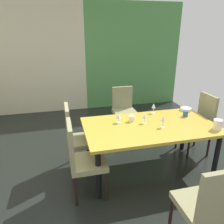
{
  "coord_description": "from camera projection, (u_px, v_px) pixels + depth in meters",
  "views": [
    {
      "loc": [
        -0.43,
        -2.75,
        2.03
      ],
      "look_at": [
        0.31,
        0.25,
        0.85
      ],
      "focal_mm": 35.0,
      "sensor_mm": 36.0,
      "label": 1
    }
  ],
  "objects": [
    {
      "name": "wine_glass_east",
      "position": [
        163.0,
        119.0,
        3.0
      ],
      "size": [
        0.06,
        0.06,
        0.17
      ],
      "color": "silver",
      "rests_on": "dining_table"
    },
    {
      "name": "chair_left_far",
      "position": [
        77.0,
        135.0,
        3.22
      ],
      "size": [
        0.45,
        0.44,
        1.02
      ],
      "rotation": [
        0.0,
        0.0,
        -1.57
      ],
      "color": "gray",
      "rests_on": "ground_plane"
    },
    {
      "name": "dining_table",
      "position": [
        150.0,
        130.0,
        3.14
      ],
      "size": [
        1.88,
        1.05,
        0.75
      ],
      "color": "gold",
      "rests_on": "ground_plane"
    },
    {
      "name": "chair_right_far",
      "position": [
        199.0,
        122.0,
        3.68
      ],
      "size": [
        0.44,
        0.44,
        1.03
      ],
      "rotation": [
        0.0,
        0.0,
        1.57
      ],
      "color": "gray",
      "rests_on": "ground_plane"
    },
    {
      "name": "serving_bowl_south",
      "position": [
        186.0,
        109.0,
        3.67
      ],
      "size": [
        0.19,
        0.19,
        0.05
      ],
      "primitive_type": "cylinder",
      "color": "beige",
      "rests_on": "dining_table"
    },
    {
      "name": "pitcher_corner",
      "position": [
        218.0,
        124.0,
        2.96
      ],
      "size": [
        0.13,
        0.12,
        0.14
      ],
      "color": "white",
      "rests_on": "dining_table"
    },
    {
      "name": "garden_window_panel",
      "position": [
        133.0,
        57.0,
        5.82
      ],
      "size": [
        2.57,
        0.1,
        2.68
      ],
      "primitive_type": "cube",
      "color": "#4B8646",
      "rests_on": "ground_plane"
    },
    {
      "name": "back_panel_interior",
      "position": [
        20.0,
        60.0,
        5.18
      ],
      "size": [
        3.1,
        0.1,
        2.68
      ],
      "primitive_type": "cube",
      "color": "beige",
      "rests_on": "ground_plane"
    },
    {
      "name": "ground_plane",
      "position": [
        96.0,
        172.0,
        3.32
      ],
      "size": [
        5.67,
        5.9,
        0.02
      ],
      "primitive_type": "cube",
      "color": "black"
    },
    {
      "name": "cup_north",
      "position": [
        131.0,
        119.0,
        3.22
      ],
      "size": [
        0.08,
        0.08,
        0.09
      ],
      "primitive_type": "cylinder",
      "color": "silver",
      "rests_on": "dining_table"
    },
    {
      "name": "chair_head_near",
      "position": [
        208.0,
        205.0,
        1.97
      ],
      "size": [
        0.44,
        0.44,
        0.99
      ],
      "color": "gray",
      "rests_on": "ground_plane"
    },
    {
      "name": "chair_head_far",
      "position": [
        124.0,
        108.0,
        4.41
      ],
      "size": [
        0.44,
        0.45,
        0.95
      ],
      "rotation": [
        0.0,
        0.0,
        3.14
      ],
      "color": "gray",
      "rests_on": "ground_plane"
    },
    {
      "name": "wine_glass_left",
      "position": [
        118.0,
        116.0,
        3.15
      ],
      "size": [
        0.08,
        0.08,
        0.14
      ],
      "color": "silver",
      "rests_on": "dining_table"
    },
    {
      "name": "chair_left_near",
      "position": [
        81.0,
        157.0,
        2.68
      ],
      "size": [
        0.45,
        0.44,
        1.02
      ],
      "rotation": [
        0.0,
        0.0,
        -1.57
      ],
      "color": "gray",
      "rests_on": "ground_plane"
    },
    {
      "name": "cup_front",
      "position": [
        185.0,
        114.0,
        3.41
      ],
      "size": [
        0.08,
        0.08,
        0.09
      ],
      "primitive_type": "cylinder",
      "color": "#28568B",
      "rests_on": "dining_table"
    },
    {
      "name": "wine_glass_near_window",
      "position": [
        145.0,
        117.0,
        3.14
      ],
      "size": [
        0.06,
        0.06,
        0.14
      ],
      "color": "silver",
      "rests_on": "dining_table"
    },
    {
      "name": "wine_glass_west",
      "position": [
        154.0,
        106.0,
        3.51
      ],
      "size": [
        0.06,
        0.06,
        0.17
      ],
      "color": "silver",
      "rests_on": "dining_table"
    }
  ]
}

